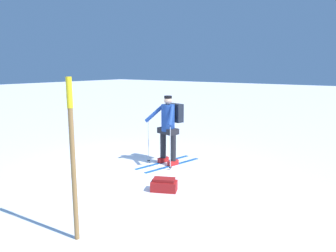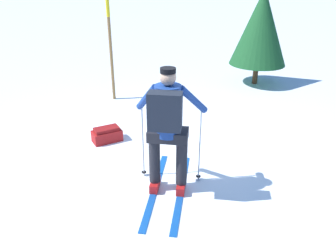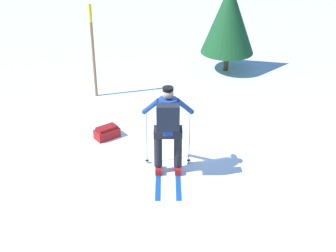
% 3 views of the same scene
% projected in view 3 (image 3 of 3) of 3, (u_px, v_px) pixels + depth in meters
% --- Properties ---
extents(ground_plane, '(80.00, 80.00, 0.00)m').
position_uv_depth(ground_plane, '(167.00, 150.00, 9.47)').
color(ground_plane, white).
extents(skier, '(1.84, 0.97, 1.73)m').
position_uv_depth(skier, '(168.00, 125.00, 8.26)').
color(skier, '#144C9E').
rests_on(skier, ground_plane).
extents(dropped_backpack, '(0.47, 0.58, 0.26)m').
position_uv_depth(dropped_backpack, '(107.00, 132.00, 9.86)').
color(dropped_backpack, maroon).
rests_on(dropped_backpack, ground_plane).
extents(trail_marker, '(0.08, 0.08, 2.30)m').
position_uv_depth(trail_marker, '(93.00, 45.00, 11.17)').
color(trail_marker, olive).
rests_on(trail_marker, ground_plane).
extents(pine_tree, '(1.47, 1.47, 2.45)m').
position_uv_depth(pine_tree, '(229.00, 18.00, 12.64)').
color(pine_tree, '#4C331E').
rests_on(pine_tree, ground_plane).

